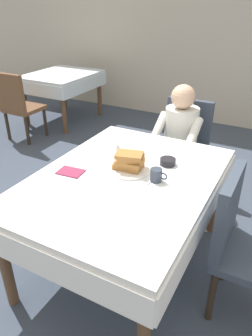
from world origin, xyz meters
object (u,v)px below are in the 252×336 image
(dining_table_main, at_px, (125,188))
(plate_breakfast, at_px, (130,169))
(syrup_pitcher, at_px, (118,148))
(cup_coffee, at_px, (156,175))
(bowl_butter, at_px, (168,162))
(knife_right_of_plate, at_px, (154,178))
(diner_person, at_px, (179,135))
(fork_left_of_plate, at_px, (104,165))
(breakfast_stack, at_px, (129,161))
(background_table_far, at_px, (62,81))
(background_chair_empty, at_px, (18,103))
(chair_right_side, at_px, (241,239))
(spoon_near_edge, at_px, (104,196))
(chair_diner, at_px, (184,143))

(dining_table_main, distance_m, plate_breakfast, 0.13)
(plate_breakfast, distance_m, syrup_pitcher, 0.29)
(cup_coffee, height_order, bowl_butter, cup_coffee)
(syrup_pitcher, distance_m, knife_right_of_plate, 0.45)
(syrup_pitcher, height_order, knife_right_of_plate, syrup_pitcher)
(diner_person, bearing_deg, fork_left_of_plate, 77.26)
(breakfast_stack, xyz_separation_m, background_table_far, (-2.35, 2.23, -0.19))
(dining_table_main, relative_size, fork_left_of_plate, 8.47)
(knife_right_of_plate, bearing_deg, cup_coffee, -128.85)
(dining_table_main, height_order, fork_left_of_plate, fork_left_of_plate)
(knife_right_of_plate, bearing_deg, background_table_far, 54.41)
(dining_table_main, height_order, background_chair_empty, background_chair_empty)
(dining_table_main, bearing_deg, chair_right_side, 0.00)
(background_table_far, bearing_deg, dining_table_main, -44.44)
(background_chair_empty, bearing_deg, breakfast_stack, -28.56)
(dining_table_main, height_order, syrup_pitcher, syrup_pitcher)
(breakfast_stack, distance_m, spoon_near_edge, 0.36)
(syrup_pitcher, xyz_separation_m, spoon_near_edge, (0.22, -0.55, -0.04))
(background_table_far, relative_size, background_chair_empty, 1.21)
(chair_diner, height_order, background_table_far, chair_diner)
(dining_table_main, distance_m, chair_right_side, 0.78)
(chair_diner, bearing_deg, knife_right_of_plate, 98.61)
(bowl_butter, relative_size, background_table_far, 0.10)
(breakfast_stack, relative_size, cup_coffee, 1.90)
(diner_person, bearing_deg, cup_coffee, 101.05)
(bowl_butter, bearing_deg, background_table_far, 141.49)
(chair_diner, height_order, knife_right_of_plate, chair_diner)
(breakfast_stack, relative_size, bowl_butter, 1.96)
(bowl_butter, bearing_deg, breakfast_stack, -133.67)
(background_chair_empty, bearing_deg, chair_right_side, -23.59)
(spoon_near_edge, bearing_deg, bowl_butter, 74.08)
(breakfast_stack, distance_m, cup_coffee, 0.22)
(diner_person, distance_m, spoon_near_edge, 1.28)
(background_chair_empty, bearing_deg, dining_table_main, -30.07)
(cup_coffee, distance_m, spoon_near_edge, 0.37)
(dining_table_main, bearing_deg, background_chair_empty, 149.93)
(background_table_far, bearing_deg, fork_left_of_plate, -46.10)
(dining_table_main, relative_size, cup_coffee, 13.49)
(fork_left_of_plate, height_order, background_table_far, fork_left_of_plate)
(diner_person, height_order, syrup_pitcher, diner_person)
(diner_person, xyz_separation_m, knife_right_of_plate, (0.17, -0.94, 0.07))
(chair_right_side, height_order, spoon_near_edge, chair_right_side)
(chair_right_side, height_order, breakfast_stack, chair_right_side)
(background_table_far, xyz_separation_m, background_chair_empty, (-0.00, -0.95, -0.09))
(diner_person, distance_m, syrup_pitcher, 0.77)
(spoon_near_edge, bearing_deg, fork_left_of_plate, 123.37)
(diner_person, height_order, breakfast_stack, diner_person)
(chair_diner, bearing_deg, background_table_far, -25.78)
(chair_diner, relative_size, fork_left_of_plate, 5.17)
(dining_table_main, distance_m, syrup_pitcher, 0.38)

